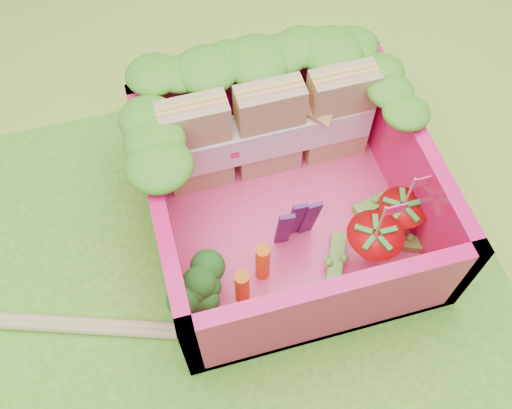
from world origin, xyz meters
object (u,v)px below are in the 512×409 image
Objects in this scene: bento_box at (289,194)px; broccoli at (200,286)px; sandwich_stack at (270,130)px; strawberry_left at (371,247)px; chopsticks at (17,321)px; strawberry_right at (398,219)px.

broccoli is (-0.52, -0.33, -0.06)m from bento_box.
sandwich_stack reaches higher than bento_box.
sandwich_stack reaches higher than broccoli.
sandwich_stack is 0.87m from broccoli.
sandwich_stack is 0.77m from strawberry_left.
bento_box is 1.21× the size of sandwich_stack.
chopsticks is (-1.39, -0.19, -0.25)m from bento_box.
strawberry_right is (0.49, -0.57, -0.16)m from sandwich_stack.
sandwich_stack is at bearing 130.69° from strawberry_right.
bento_box reaches higher than strawberry_right.
strawberry_left reaches higher than strawberry_right.
broccoli is 0.83m from strawberry_left.
strawberry_left reaches higher than chopsticks.
broccoli is at bearing -147.56° from bento_box.
sandwich_stack is 1.53m from chopsticks.
broccoli is (-0.52, -0.68, -0.12)m from sandwich_stack.
sandwich_stack reaches higher than chopsticks.
sandwich_stack is at bearing 52.48° from broccoli.
broccoli reaches higher than chopsticks.
bento_box is at bearing 156.20° from strawberry_right.
chopsticks is at bearing 170.83° from broccoli.
bento_box is at bearing 32.44° from broccoli.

